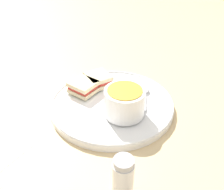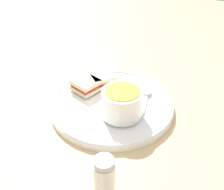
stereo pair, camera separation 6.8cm
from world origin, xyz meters
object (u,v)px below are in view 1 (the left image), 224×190
at_px(spoon, 145,91).
at_px(sandwich_half_near, 98,79).
at_px(sandwich_half_far, 83,87).
at_px(salt_shaker, 123,179).
at_px(soup_bowl, 124,102).

xyz_separation_m(spoon, sandwich_half_near, (-0.01, -0.14, 0.01)).
height_order(sandwich_half_far, salt_shaker, salt_shaker).
relative_size(soup_bowl, salt_shaker, 1.03).
bearing_deg(spoon, sandwich_half_near, 77.85).
distance_m(soup_bowl, sandwich_half_far, 0.15).
xyz_separation_m(sandwich_half_far, salt_shaker, (0.28, 0.17, 0.01)).
bearing_deg(soup_bowl, salt_shaker, 11.52).
height_order(spoon, sandwich_half_near, sandwich_half_near).
relative_size(spoon, sandwich_half_near, 1.19).
height_order(soup_bowl, sandwich_half_near, soup_bowl).
relative_size(spoon, sandwich_half_far, 1.27).
bearing_deg(soup_bowl, spoon, 160.68).
distance_m(sandwich_half_near, salt_shaker, 0.36).
bearing_deg(salt_shaker, sandwich_half_far, -148.10).
distance_m(soup_bowl, salt_shaker, 0.22).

